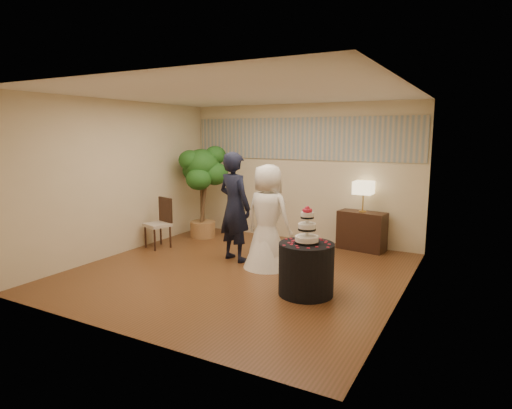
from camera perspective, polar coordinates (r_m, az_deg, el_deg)
The scene contains 15 objects.
floor at distance 6.98m, azimuth -2.32°, elevation -8.94°, with size 5.00×5.00×0.00m, color brown.
ceiling at distance 6.66m, azimuth -2.48°, elevation 14.59°, with size 5.00×5.00×0.00m, color white.
wall_back at distance 8.90m, azimuth 5.93°, elevation 4.22°, with size 5.00×0.06×2.80m, color beige.
wall_front at distance 4.74m, azimuth -18.16°, elevation -0.76°, with size 5.00×0.06×2.80m, color beige.
wall_left at distance 8.24m, azimuth -17.50°, elevation 3.42°, with size 0.06×5.00×2.80m, color beige.
wall_right at distance 5.81m, azimuth 19.26°, elevation 0.99°, with size 0.06×5.00×2.80m, color beige.
mural_border at distance 8.85m, azimuth 5.96°, elevation 8.72°, with size 4.90×0.02×0.85m, color #9C9E93.
groom at distance 7.40m, azimuth -2.87°, elevation -0.31°, with size 0.69×0.45×1.90m, color black.
bride at distance 7.01m, azimuth 1.57°, elevation -1.60°, with size 0.84×0.81×1.72m, color white.
cake_table at distance 5.98m, azimuth 6.70°, elevation -8.53°, with size 0.76×0.76×0.73m, color black.
wedding_cake at distance 5.82m, azimuth 6.82°, elevation -2.70°, with size 0.33×0.33×0.51m, color white, non-canonical shape.
console at distance 8.41m, azimuth 13.92°, elevation -3.42°, with size 0.89×0.39×0.74m, color black.
table_lamp at distance 8.30m, azimuth 14.10°, elevation 1.03°, with size 0.35×0.35×0.58m, color beige, non-canonical shape.
ficus_tree at distance 9.14m, azimuth -7.21°, elevation 1.77°, with size 0.95×0.95×1.99m, color #20551A, non-canonical shape.
side_chair at distance 8.51m, azimuth -13.02°, elevation -2.45°, with size 0.45×0.47×0.97m, color black, non-canonical shape.
Camera 1 is at (3.42, -5.68, 2.20)m, focal length 30.00 mm.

